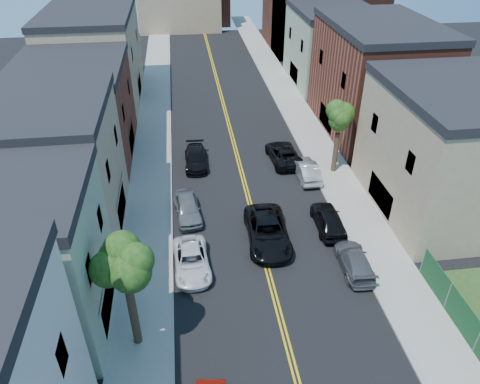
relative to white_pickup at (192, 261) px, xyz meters
name	(u,v)px	position (x,y,z in m)	size (l,w,h in m)	color
sidewalk_left	(152,132)	(-3.11, 20.62, -0.59)	(3.20, 100.00, 0.15)	gray
sidewalk_right	(304,123)	(12.69, 20.62, -0.59)	(3.20, 100.00, 0.15)	gray
curb_left	(170,131)	(-1.36, 20.62, -0.59)	(0.30, 100.00, 0.15)	gray
curb_right	(288,124)	(10.94, 20.62, -0.59)	(0.30, 100.00, 0.15)	gray
bldg_left_palegrn	(9,269)	(-9.21, -3.38, 3.59)	(9.00, 8.00, 8.50)	gray
bldg_left_tan_near	(47,174)	(-9.21, 5.62, 3.84)	(9.00, 10.00, 9.00)	#998466
bldg_left_brick	(76,115)	(-9.21, 16.62, 3.34)	(9.00, 12.00, 8.00)	brown
bldg_left_tan_far	(95,58)	(-9.21, 30.62, 4.09)	(9.00, 16.00, 9.50)	#998466
bldg_right_tan	(447,154)	(18.79, 4.62, 3.84)	(9.00, 12.00, 9.00)	#998466
bldg_right_brick	(375,81)	(18.79, 18.62, 4.34)	(9.00, 14.00, 10.00)	brown
bldg_right_palegrn	(331,48)	(18.79, 32.62, 3.59)	(9.00, 12.00, 8.50)	gray
tree_left_mid	(122,249)	(-3.09, -5.38, 5.92)	(5.20, 5.20, 9.29)	#34261A
tree_right_far	(341,110)	(12.71, 10.62, 5.09)	(4.40, 4.40, 8.03)	#34261A
white_pickup	(192,261)	(0.00, 0.00, 0.00)	(2.20, 4.78, 1.33)	silver
grey_car_left	(188,208)	(-0.05, 5.72, 0.10)	(1.80, 4.46, 1.52)	slate
black_car_left	(196,158)	(0.96, 13.36, 0.02)	(1.92, 4.73, 1.37)	black
grey_car_right	(355,261)	(10.29, -1.36, -0.02)	(1.81, 4.45, 1.29)	#4F5056
black_car_right	(328,219)	(9.88, 2.97, 0.11)	(1.83, 4.54, 1.55)	black
silver_car_right	(306,170)	(10.10, 10.01, 0.08)	(1.57, 4.49, 1.48)	#A2A6A9
dark_car_right_far	(284,154)	(8.80, 13.07, 0.07)	(2.45, 5.31, 1.48)	black
black_suv_lane	(267,231)	(5.29, 2.11, 0.17)	(2.77, 6.01, 1.67)	black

